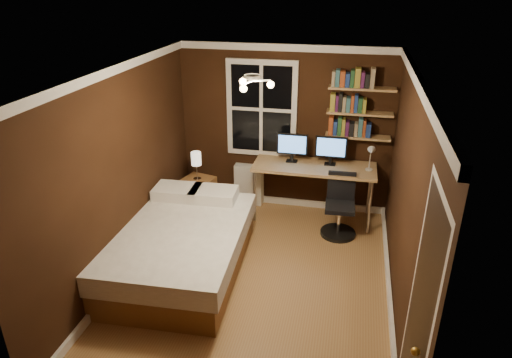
% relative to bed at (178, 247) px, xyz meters
% --- Properties ---
extents(floor, '(4.20, 4.20, 0.00)m').
position_rel_bed_xyz_m(floor, '(0.98, -0.04, -0.32)').
color(floor, olive).
rests_on(floor, ground).
extents(wall_back, '(3.20, 0.04, 2.50)m').
position_rel_bed_xyz_m(wall_back, '(0.98, 2.06, 0.93)').
color(wall_back, black).
rests_on(wall_back, ground).
extents(wall_left, '(0.04, 4.20, 2.50)m').
position_rel_bed_xyz_m(wall_left, '(-0.62, -0.04, 0.93)').
color(wall_left, black).
rests_on(wall_left, ground).
extents(wall_right, '(0.04, 4.20, 2.50)m').
position_rel_bed_xyz_m(wall_right, '(2.58, -0.04, 0.93)').
color(wall_right, black).
rests_on(wall_right, ground).
extents(ceiling, '(3.20, 4.20, 0.02)m').
position_rel_bed_xyz_m(ceiling, '(0.98, -0.04, 2.18)').
color(ceiling, white).
rests_on(ceiling, wall_back).
extents(window, '(1.06, 0.06, 1.46)m').
position_rel_bed_xyz_m(window, '(0.63, 2.02, 1.23)').
color(window, silver).
rests_on(window, wall_back).
extents(door, '(0.03, 0.82, 2.05)m').
position_rel_bed_xyz_m(door, '(2.57, -1.59, 0.71)').
color(door, black).
rests_on(door, ground).
extents(door_knob, '(0.06, 0.06, 0.06)m').
position_rel_bed_xyz_m(door_knob, '(2.53, -1.89, 0.68)').
color(door_knob, gold).
rests_on(door_knob, door).
extents(ceiling_fixture, '(0.44, 0.44, 0.18)m').
position_rel_bed_xyz_m(ceiling_fixture, '(0.98, -0.14, 2.08)').
color(ceiling_fixture, beige).
rests_on(ceiling_fixture, ceiling).
extents(bookshelf_lower, '(0.92, 0.22, 0.03)m').
position_rel_bed_xyz_m(bookshelf_lower, '(2.06, 1.94, 0.93)').
color(bookshelf_lower, '#9B774B').
rests_on(bookshelf_lower, wall_back).
extents(books_row_lower, '(0.60, 0.16, 0.23)m').
position_rel_bed_xyz_m(books_row_lower, '(2.06, 1.94, 1.06)').
color(books_row_lower, '#9C401C').
rests_on(books_row_lower, bookshelf_lower).
extents(bookshelf_middle, '(0.92, 0.22, 0.03)m').
position_rel_bed_xyz_m(bookshelf_middle, '(2.06, 1.94, 1.28)').
color(bookshelf_middle, '#9B774B').
rests_on(bookshelf_middle, wall_back).
extents(books_row_middle, '(0.54, 0.16, 0.23)m').
position_rel_bed_xyz_m(books_row_middle, '(2.06, 1.94, 1.41)').
color(books_row_middle, navy).
rests_on(books_row_middle, bookshelf_middle).
extents(bookshelf_upper, '(0.92, 0.22, 0.03)m').
position_rel_bed_xyz_m(bookshelf_upper, '(2.06, 1.94, 1.63)').
color(bookshelf_upper, '#9B774B').
rests_on(bookshelf_upper, wall_back).
extents(books_row_upper, '(0.54, 0.16, 0.23)m').
position_rel_bed_xyz_m(books_row_upper, '(2.06, 1.94, 1.76)').
color(books_row_upper, '#224F2A').
rests_on(books_row_upper, bookshelf_upper).
extents(bed, '(1.67, 2.26, 0.74)m').
position_rel_bed_xyz_m(bed, '(0.00, 0.00, 0.00)').
color(bed, brown).
rests_on(bed, ground).
extents(nightstand, '(0.53, 0.53, 0.54)m').
position_rel_bed_xyz_m(nightstand, '(-0.26, 1.51, -0.05)').
color(nightstand, brown).
rests_on(nightstand, ground).
extents(bedside_lamp, '(0.15, 0.15, 0.44)m').
position_rel_bed_xyz_m(bedside_lamp, '(-0.26, 1.51, 0.44)').
color(bedside_lamp, white).
rests_on(bedside_lamp, nightstand).
extents(radiator, '(0.44, 0.15, 0.66)m').
position_rel_bed_xyz_m(radiator, '(0.44, 1.94, 0.01)').
color(radiator, silver).
rests_on(radiator, ground).
extents(desk, '(1.77, 0.67, 0.84)m').
position_rel_bed_xyz_m(desk, '(1.48, 1.70, 0.46)').
color(desk, '#9B774B').
rests_on(desk, ground).
extents(monitor_left, '(0.45, 0.12, 0.43)m').
position_rel_bed_xyz_m(monitor_left, '(1.13, 1.79, 0.74)').
color(monitor_left, black).
rests_on(monitor_left, desk).
extents(monitor_right, '(0.45, 0.12, 0.43)m').
position_rel_bed_xyz_m(monitor_right, '(1.70, 1.79, 0.74)').
color(monitor_right, black).
rests_on(monitor_right, desk).
extents(desk_lamp, '(0.14, 0.32, 0.44)m').
position_rel_bed_xyz_m(desk_lamp, '(2.25, 1.62, 0.74)').
color(desk_lamp, silver).
rests_on(desk_lamp, desk).
extents(office_chair, '(0.49, 0.49, 0.90)m').
position_rel_bed_xyz_m(office_chair, '(1.90, 1.30, 0.01)').
color(office_chair, black).
rests_on(office_chair, ground).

